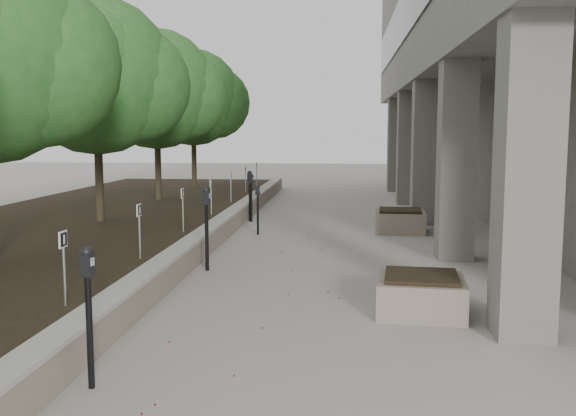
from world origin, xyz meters
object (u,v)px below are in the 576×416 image
(crabapple_tree_5, at_px, (193,118))
(parking_meter_3, at_px, (258,210))
(planter_back, at_px, (400,220))
(parking_meter_2, at_px, (207,229))
(parking_meter_5, at_px, (250,196))
(crabapple_tree_4, at_px, (157,115))
(planter_front, at_px, (421,294))
(parking_meter_4, at_px, (251,198))
(crabapple_tree_3, at_px, (97,109))
(parking_meter_1, at_px, (89,318))

(crabapple_tree_5, relative_size, parking_meter_3, 4.31)
(crabapple_tree_5, height_order, planter_back, crabapple_tree_5)
(parking_meter_2, distance_m, parking_meter_5, 6.65)
(crabapple_tree_5, bearing_deg, crabapple_tree_4, -90.00)
(parking_meter_3, xyz_separation_m, parking_meter_5, (-0.56, 2.41, 0.11))
(planter_front, bearing_deg, crabapple_tree_4, 122.56)
(crabapple_tree_4, height_order, parking_meter_4, crabapple_tree_4)
(parking_meter_2, bearing_deg, crabapple_tree_3, 141.57)
(crabapple_tree_4, height_order, planter_front, crabapple_tree_4)
(crabapple_tree_3, height_order, crabapple_tree_5, same)
(parking_meter_3, height_order, parking_meter_4, parking_meter_4)
(crabapple_tree_3, xyz_separation_m, parking_meter_4, (3.31, 3.04, -2.42))
(planter_back, bearing_deg, planter_front, -92.70)
(crabapple_tree_5, xyz_separation_m, parking_meter_2, (3.41, -13.53, -2.33))
(crabapple_tree_4, bearing_deg, planter_back, -25.30)
(parking_meter_4, bearing_deg, planter_front, -48.77)
(parking_meter_4, bearing_deg, crabapple_tree_3, -118.55)
(parking_meter_3, bearing_deg, crabapple_tree_4, 141.89)
(parking_meter_1, bearing_deg, parking_meter_4, 105.05)
(crabapple_tree_3, bearing_deg, crabapple_tree_5, 90.00)
(parking_meter_2, bearing_deg, planter_back, 59.02)
(parking_meter_1, relative_size, parking_meter_4, 1.05)
(crabapple_tree_4, relative_size, parking_meter_5, 3.69)
(parking_meter_2, xyz_separation_m, parking_meter_3, (0.39, 4.23, -0.15))
(parking_meter_5, distance_m, planter_back, 4.49)
(parking_meter_1, relative_size, parking_meter_5, 0.99)
(parking_meter_2, bearing_deg, crabapple_tree_5, 111.71)
(parking_meter_5, height_order, planter_front, parking_meter_5)
(parking_meter_5, bearing_deg, parking_meter_4, -40.01)
(parking_meter_2, distance_m, parking_meter_3, 4.25)
(planter_front, distance_m, planter_back, 7.56)
(parking_meter_2, relative_size, parking_meter_3, 1.24)
(parking_meter_1, xyz_separation_m, parking_meter_3, (0.40, 9.78, -0.10))
(crabapple_tree_5, bearing_deg, parking_meter_1, -79.87)
(parking_meter_5, relative_size, planter_back, 1.16)
(crabapple_tree_3, height_order, parking_meter_3, crabapple_tree_3)
(crabapple_tree_4, bearing_deg, crabapple_tree_5, 90.00)
(crabapple_tree_3, distance_m, parking_meter_3, 4.60)
(crabapple_tree_3, bearing_deg, parking_meter_4, 42.64)
(parking_meter_2, relative_size, parking_meter_4, 1.13)
(parking_meter_3, bearing_deg, parking_meter_2, -84.92)
(crabapple_tree_3, relative_size, parking_meter_4, 3.90)
(parking_meter_5, bearing_deg, planter_back, -9.99)
(planter_back, bearing_deg, parking_meter_2, -128.53)
(crabapple_tree_4, distance_m, crabapple_tree_5, 5.00)
(parking_meter_2, bearing_deg, parking_meter_5, 98.96)
(parking_meter_5, bearing_deg, planter_front, -56.20)
(parking_meter_4, distance_m, parking_meter_5, 0.10)
(crabapple_tree_3, xyz_separation_m, planter_front, (7.06, -6.06, -2.83))
(crabapple_tree_5, xyz_separation_m, parking_meter_5, (3.25, -6.89, -2.38))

